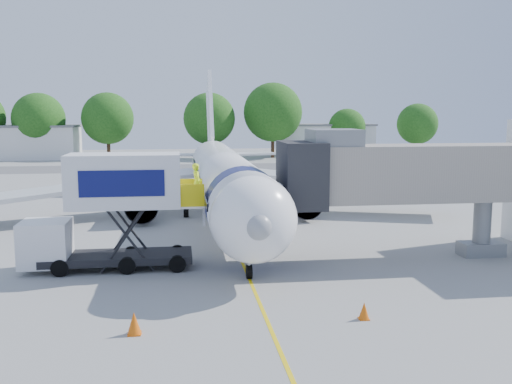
{
  "coord_description": "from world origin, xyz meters",
  "views": [
    {
      "loc": [
        -3.04,
        -34.17,
        7.48
      ],
      "look_at": [
        1.01,
        -4.38,
        3.2
      ],
      "focal_mm": 40.0,
      "sensor_mm": 36.0,
      "label": 1
    }
  ],
  "objects": [
    {
      "name": "ground",
      "position": [
        0.0,
        0.0,
        0.0
      ],
      "size": [
        160.0,
        160.0,
        0.0
      ],
      "primitive_type": "plane",
      "color": "gray",
      "rests_on": "ground"
    },
    {
      "name": "guidance_line",
      "position": [
        0.0,
        0.0,
        0.01
      ],
      "size": [
        0.15,
        70.0,
        0.01
      ],
      "primitive_type": "cube",
      "color": "yellow",
      "rests_on": "ground"
    },
    {
      "name": "taxiway_strip",
      "position": [
        0.0,
        42.0,
        0.0
      ],
      "size": [
        120.0,
        10.0,
        0.01
      ],
      "primitive_type": "cube",
      "color": "#59595B",
      "rests_on": "ground"
    },
    {
      "name": "aircraft",
      "position": [
        0.0,
        4.12,
        2.95
      ],
      "size": [
        34.17,
        37.73,
        11.35
      ],
      "color": "white",
      "rests_on": "ground"
    },
    {
      "name": "jet_bridge",
      "position": [
        7.99,
        -7.0,
        4.34
      ],
      "size": [
        13.9,
        3.2,
        6.6
      ],
      "color": "gray",
      "rests_on": "ground"
    },
    {
      "name": "catering_hiloader",
      "position": [
        -6.26,
        -7.0,
        2.76
      ],
      "size": [
        8.5,
        2.44,
        5.5
      ],
      "color": "black",
      "rests_on": "ground"
    },
    {
      "name": "ground_tug",
      "position": [
        3.2,
        -15.29,
        0.75
      ],
      "size": [
        3.91,
        2.58,
        1.44
      ],
      "rotation": [
        0.0,
        0.0,
        -0.22
      ],
      "color": "silver",
      "rests_on": "ground"
    },
    {
      "name": "safety_cone_a",
      "position": [
        3.5,
        -15.09,
        0.3
      ],
      "size": [
        0.4,
        0.4,
        0.63
      ],
      "color": "#DE5A0B",
      "rests_on": "ground"
    },
    {
      "name": "safety_cone_b",
      "position": [
        -4.64,
        -15.4,
        0.37
      ],
      "size": [
        0.49,
        0.49,
        0.78
      ],
      "color": "#DE5A0B",
      "rests_on": "ground"
    },
    {
      "name": "outbuilding_left",
      "position": [
        -28.0,
        60.0,
        2.66
      ],
      "size": [
        18.4,
        8.4,
        5.3
      ],
      "color": "silver",
      "rests_on": "ground"
    },
    {
      "name": "outbuilding_right",
      "position": [
        22.0,
        62.0,
        2.66
      ],
      "size": [
        16.4,
        7.4,
        5.3
      ],
      "color": "silver",
      "rests_on": "ground"
    },
    {
      "name": "tree_b",
      "position": [
        -24.53,
        58.88,
        6.25
      ],
      "size": [
        8.08,
        8.08,
        10.3
      ],
      "color": "#382314",
      "rests_on": "ground"
    },
    {
      "name": "tree_c",
      "position": [
        -14.09,
        59.01,
        6.32
      ],
      "size": [
        8.17,
        8.17,
        10.42
      ],
      "color": "#382314",
      "rests_on": "ground"
    },
    {
      "name": "tree_d",
      "position": [
        1.85,
        56.35,
        6.3
      ],
      "size": [
        8.14,
        8.14,
        10.38
      ],
      "color": "#382314",
      "rests_on": "ground"
    },
    {
      "name": "tree_e",
      "position": [
        12.04,
        56.73,
        7.29
      ],
      "size": [
        9.41,
        9.41,
        12.0
      ],
      "color": "#382314",
      "rests_on": "ground"
    },
    {
      "name": "tree_f",
      "position": [
        25.15,
        59.38,
        4.79
      ],
      "size": [
        6.2,
        6.2,
        7.9
      ],
      "color": "#382314",
      "rests_on": "ground"
    },
    {
      "name": "tree_g",
      "position": [
        37.19,
        58.48,
        5.32
      ],
      "size": [
        6.88,
        6.88,
        8.77
      ],
      "color": "#382314",
      "rests_on": "ground"
    }
  ]
}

